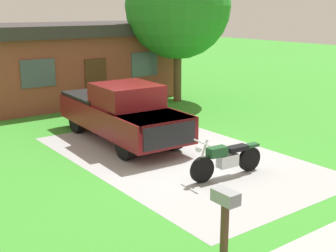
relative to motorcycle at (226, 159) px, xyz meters
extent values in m
plane|color=#3A922D|center=(-0.02, 1.94, -0.47)|extent=(80.00, 80.00, 0.00)
cube|color=#9E9E9E|center=(-0.02, 1.94, -0.47)|extent=(5.28, 8.68, 0.01)
cylinder|color=black|center=(-0.76, 0.06, -0.14)|extent=(0.67, 0.17, 0.66)
cylinder|color=black|center=(0.79, -0.06, -0.14)|extent=(0.67, 0.17, 0.66)
cube|color=silver|center=(0.04, 0.00, -0.05)|extent=(0.58, 0.30, 0.32)
cube|color=#194723|center=(-0.31, 0.02, 0.25)|extent=(0.54, 0.30, 0.24)
cube|color=black|center=(0.34, -0.03, 0.23)|extent=(0.62, 0.33, 0.12)
cube|color=#194723|center=(0.79, -0.06, 0.23)|extent=(0.49, 0.24, 0.08)
cylinder|color=silver|center=(-0.76, 0.06, 0.23)|extent=(0.33, 0.09, 0.77)
cylinder|color=silver|center=(-0.76, 0.06, 0.55)|extent=(0.09, 0.70, 0.04)
sphere|color=silver|center=(-0.88, 0.07, 0.41)|extent=(0.16, 0.16, 0.16)
cylinder|color=black|center=(0.31, 2.62, -0.05)|extent=(0.34, 0.85, 0.84)
cylinder|color=black|center=(-1.33, 2.70, -0.05)|extent=(0.34, 0.85, 0.84)
cylinder|color=black|center=(0.48, 6.12, -0.05)|extent=(0.34, 0.85, 0.84)
cylinder|color=black|center=(-1.16, 6.20, -0.05)|extent=(0.34, 0.85, 0.84)
cube|color=maroon|center=(-0.42, 4.46, 0.33)|extent=(2.27, 5.69, 0.80)
cube|color=maroon|center=(-0.51, 2.61, 0.63)|extent=(1.99, 1.99, 0.20)
cube|color=maroon|center=(-0.44, 4.06, 1.08)|extent=(1.89, 1.99, 0.70)
cube|color=#3F4C56|center=(-0.48, 3.26, 0.98)|extent=(1.71, 0.24, 0.60)
cube|color=black|center=(-0.34, 6.01, 0.58)|extent=(2.01, 2.49, 0.50)
cube|color=black|center=(-0.56, 1.68, 0.33)|extent=(1.70, 0.18, 0.64)
cube|color=#4C3823|center=(-2.77, -2.83, 0.08)|extent=(0.10, 0.10, 1.10)
cube|color=gray|center=(-2.77, -2.83, 0.68)|extent=(0.26, 0.48, 0.22)
cylinder|color=brown|center=(4.97, 8.43, 0.85)|extent=(0.36, 0.36, 2.65)
sphere|color=#298428|center=(4.97, 8.43, 3.82)|extent=(4.68, 4.68, 4.68)
cube|color=brown|center=(1.31, 11.96, 1.03)|extent=(9.00, 5.00, 3.00)
cube|color=#383333|center=(1.31, 11.96, 2.78)|extent=(9.60, 5.60, 0.50)
cube|color=#4C2D19|center=(1.31, 9.43, 0.58)|extent=(1.00, 0.08, 2.10)
cube|color=#4C5966|center=(-1.21, 9.43, 1.23)|extent=(1.40, 0.06, 1.10)
cube|color=#4C5966|center=(3.83, 9.43, 1.23)|extent=(1.40, 0.06, 1.10)
camera|label=1|loc=(-7.67, -7.82, 3.71)|focal=48.22mm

